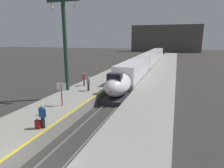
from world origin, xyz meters
TOP-DOWN VIEW (x-y plane):
  - platform_left at (-4.05, 24.75)m, footprint 4.80×110.00m
  - platform_right at (4.05, 24.75)m, footprint 4.80×110.00m
  - platform_left_safety_stripe at (-1.77, 24.75)m, footprint 0.20×107.80m
  - rail_main_left at (-0.75, 27.50)m, footprint 0.08×110.00m
  - rail_main_right at (0.75, 27.50)m, footprint 0.08×110.00m
  - highspeed_train_main at (0.00, 39.09)m, footprint 2.92×56.01m
  - station_column_mid at (-5.90, 13.16)m, footprint 4.00×0.68m
  - passenger_near_edge at (-2.12, 3.63)m, footprint 0.57×0.23m
  - passenger_mid_platform at (-4.94, 15.69)m, footprint 0.28×0.56m
  - passenger_far_waiting at (-3.33, 13.59)m, footprint 0.52×0.37m
  - rolling_suitcase at (-2.41, 3.47)m, footprint 0.40×0.22m
  - departure_info_board at (-3.45, 8.12)m, footprint 0.90×0.10m
  - terminus_back_wall at (0.00, 102.00)m, footprint 36.00×2.00m

SIDE VIEW (x-z plane):
  - rail_main_left at x=-0.75m, z-range 0.00..0.12m
  - rail_main_right at x=0.75m, z-range 0.00..0.12m
  - platform_left at x=-4.05m, z-range 0.00..1.05m
  - platform_right at x=4.05m, z-range 0.00..1.05m
  - platform_left_safety_stripe at x=-1.77m, z-range 1.05..1.06m
  - rolling_suitcase at x=-2.41m, z-range 0.86..1.85m
  - highspeed_train_main at x=0.00m, z-range 0.16..3.76m
  - passenger_near_edge at x=-2.12m, z-range 1.19..2.88m
  - passenger_mid_platform at x=-4.94m, z-range 1.19..2.88m
  - passenger_far_waiting at x=-3.33m, z-range 1.19..2.88m
  - departure_info_board at x=-3.45m, z-range 1.50..3.62m
  - terminus_back_wall at x=0.00m, z-range 0.00..14.00m
  - station_column_mid at x=-5.90m, z-range 2.02..12.37m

